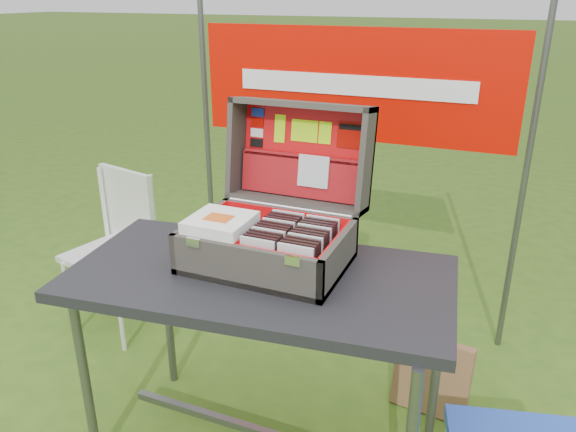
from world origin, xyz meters
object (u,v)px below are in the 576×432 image
at_px(suitcase, 274,190).
at_px(cardboard_box, 432,376).
at_px(table, 262,371).
at_px(chair, 110,257).

xyz_separation_m(suitcase, cardboard_box, (0.56, 0.40, -0.91)).
bearing_deg(suitcase, table, -88.95).
distance_m(table, suitcase, 0.69).
bearing_deg(suitcase, chair, 160.09).
distance_m(suitcase, chair, 1.37).
relative_size(chair, cardboard_box, 2.48).
bearing_deg(cardboard_box, table, -129.60).
height_order(table, chair, chair).
xyz_separation_m(table, chair, (-1.14, 0.54, 0.02)).
bearing_deg(suitcase, cardboard_box, 35.64).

